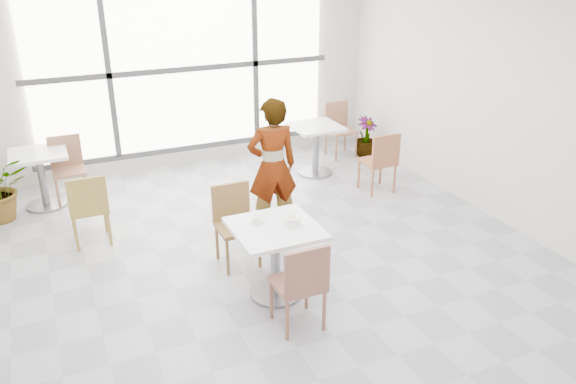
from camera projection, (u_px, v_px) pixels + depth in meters
name	position (u px, v px, depth m)	size (l,w,h in m)	color
floor	(277.00, 267.00, 6.16)	(7.00, 7.00, 0.00)	#9E9EA5
wall_back	(184.00, 68.00, 8.48)	(6.00, 6.00, 0.00)	silver
wall_front	(571.00, 346.00, 2.63)	(6.00, 6.00, 0.00)	silver
wall_right	(511.00, 102.00, 6.68)	(7.00, 7.00, 0.00)	silver
window	(185.00, 69.00, 8.43)	(4.60, 0.07, 2.52)	white
main_table	(275.00, 248.00, 5.47)	(0.80, 0.80, 0.75)	white
chair_near	(302.00, 281.00, 4.97)	(0.42, 0.42, 0.87)	brown
chair_far	(235.00, 219.00, 6.10)	(0.42, 0.42, 0.87)	brown
oatmeal_bowl	(292.00, 220.00, 5.40)	(0.21, 0.21, 0.10)	white
coffee_cup	(257.00, 220.00, 5.43)	(0.16, 0.13, 0.07)	white
person	(272.00, 166.00, 6.64)	(0.60, 0.39, 1.64)	black
bg_table_left	(41.00, 172.00, 7.39)	(0.70, 0.70, 0.75)	white
bg_table_right	(316.00, 143.00, 8.47)	(0.70, 0.70, 0.75)	white
bg_chair_left_near	(88.00, 205.00, 6.41)	(0.42, 0.42, 0.87)	olive
bg_chair_left_far	(67.00, 164.00, 7.60)	(0.42, 0.42, 0.87)	#9A664D
bg_chair_right_near	(381.00, 159.00, 7.79)	(0.42, 0.42, 0.87)	#9C5A3A
bg_chair_right_far	(339.00, 125.00, 9.22)	(0.42, 0.42, 0.87)	#9B654C
plant_right	(366.00, 137.00, 9.24)	(0.36, 0.36, 0.65)	#437739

